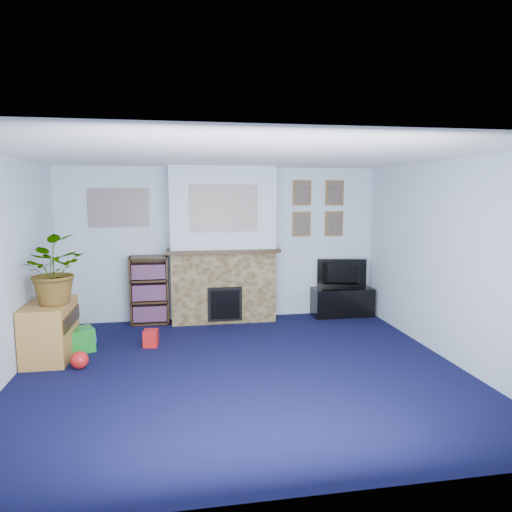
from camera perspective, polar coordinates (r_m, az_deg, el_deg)
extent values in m
cube|color=#0D0F34|center=(5.36, -1.82, -14.01)|extent=(5.00, 4.50, 0.01)
cube|color=white|center=(4.99, -1.94, 12.48)|extent=(5.00, 4.50, 0.01)
cube|color=silver|center=(7.26, -4.31, 1.53)|extent=(5.00, 0.04, 2.40)
cube|color=silver|center=(2.88, 4.34, -8.25)|extent=(5.00, 0.04, 2.40)
cube|color=silver|center=(5.92, 22.85, -0.50)|extent=(0.04, 4.50, 2.40)
cube|color=brown|center=(7.16, -4.11, -3.82)|extent=(1.60, 0.40, 1.10)
cube|color=brown|center=(7.02, -4.20, 5.82)|extent=(1.60, 0.40, 1.30)
cube|color=brown|center=(7.04, -4.13, 0.72)|extent=(1.72, 0.50, 0.05)
cube|color=brown|center=(7.01, -3.92, -6.01)|extent=(0.52, 0.08, 0.52)
cube|color=brown|center=(6.97, -3.88, -6.08)|extent=(0.44, 0.02, 0.44)
cube|color=gray|center=(6.80, -4.03, 6.01)|extent=(1.00, 0.03, 0.68)
cube|color=gray|center=(7.22, -16.75, 5.80)|extent=(0.90, 0.03, 0.58)
cube|color=brown|center=(7.43, 5.76, 7.84)|extent=(0.30, 0.03, 0.40)
cube|color=brown|center=(7.59, 9.80, 7.77)|extent=(0.30, 0.03, 0.40)
cube|color=brown|center=(7.45, 5.71, 3.99)|extent=(0.30, 0.03, 0.40)
cube|color=brown|center=(7.61, 9.72, 4.00)|extent=(0.30, 0.03, 0.40)
cube|color=black|center=(7.65, 10.70, -5.68)|extent=(0.97, 0.41, 0.46)
imported|color=black|center=(7.57, 10.74, -2.20)|extent=(0.81, 0.27, 0.46)
cube|color=#312011|center=(7.32, -13.10, -3.94)|extent=(0.58, 0.02, 1.05)
cube|color=#312011|center=(7.22, -15.35, -4.19)|extent=(0.03, 0.28, 1.05)
cube|color=#312011|center=(7.19, -10.97, -4.11)|extent=(0.03, 0.28, 1.05)
cube|color=#312011|center=(7.32, -13.04, -8.06)|extent=(0.56, 0.28, 0.03)
cube|color=#312011|center=(7.24, -13.12, -5.51)|extent=(0.56, 0.28, 0.03)
cube|color=#312011|center=(7.17, -13.20, -2.94)|extent=(0.56, 0.28, 0.03)
cube|color=#312011|center=(7.11, -13.29, -0.13)|extent=(0.56, 0.28, 0.03)
cube|color=#312011|center=(7.27, -13.08, -6.91)|extent=(0.50, 0.22, 0.24)
cube|color=#312011|center=(7.19, -13.16, -4.36)|extent=(0.50, 0.22, 0.24)
cube|color=#312011|center=(7.13, -13.24, -1.85)|extent=(0.50, 0.22, 0.22)
cube|color=#B8813B|center=(6.14, -24.35, -8.42)|extent=(0.49, 0.88, 0.69)
imported|color=#26661E|center=(5.92, -24.40, -1.64)|extent=(0.97, 0.96, 0.81)
cube|color=gold|center=(7.00, -5.08, 1.45)|extent=(0.11, 0.07, 0.16)
cylinder|color=#B2BFC6|center=(7.04, -2.00, 1.59)|extent=(0.05, 0.05, 0.17)
sphere|color=gray|center=(6.98, -8.87, 1.33)|extent=(0.13, 0.13, 0.13)
cylinder|color=red|center=(7.11, 1.63, 1.50)|extent=(0.05, 0.05, 0.11)
cube|color=#198C26|center=(6.31, -21.37, -9.83)|extent=(0.46, 0.42, 0.30)
sphere|color=red|center=(5.73, -21.20, -12.13)|extent=(0.20, 0.20, 0.20)
cube|color=red|center=(6.24, -13.01, -9.96)|extent=(0.20, 0.20, 0.22)
cylinder|color=blue|center=(6.55, -20.83, -9.77)|extent=(0.34, 0.15, 0.20)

